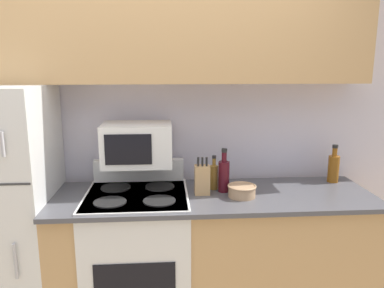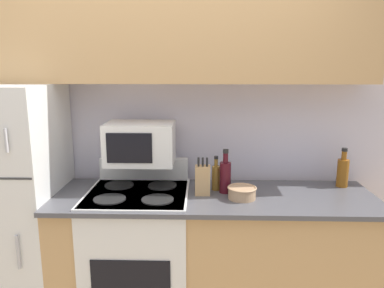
{
  "view_description": "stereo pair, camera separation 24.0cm",
  "coord_description": "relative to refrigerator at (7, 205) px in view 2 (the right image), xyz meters",
  "views": [
    {
      "loc": [
        0.04,
        -2.06,
        1.78
      ],
      "look_at": [
        0.21,
        0.29,
        1.28
      ],
      "focal_mm": 35.0,
      "sensor_mm": 36.0,
      "label": 1
    },
    {
      "loc": [
        0.28,
        -2.07,
        1.78
      ],
      "look_at": [
        0.21,
        0.29,
        1.28
      ],
      "focal_mm": 35.0,
      "sensor_mm": 36.0,
      "label": 2
    }
  ],
  "objects": [
    {
      "name": "wall_back",
      "position": [
        1.07,
        0.38,
        0.45
      ],
      "size": [
        8.0,
        0.05,
        2.55
      ],
      "color": "silver",
      "rests_on": "ground_plane"
    },
    {
      "name": "lower_cabinets",
      "position": [
        1.43,
        -0.02,
        -0.36
      ],
      "size": [
        2.14,
        0.68,
        0.93
      ],
      "color": "tan",
      "rests_on": "ground_plane"
    },
    {
      "name": "refrigerator",
      "position": [
        0.0,
        0.0,
        0.0
      ],
      "size": [
        0.73,
        0.71,
        1.65
      ],
      "color": "white",
      "rests_on": "ground_plane"
    },
    {
      "name": "upper_cabinets",
      "position": [
        1.07,
        0.2,
        1.2
      ],
      "size": [
        2.86,
        0.31,
        0.74
      ],
      "color": "tan",
      "rests_on": "refrigerator"
    },
    {
      "name": "stove",
      "position": [
        0.92,
        -0.03,
        -0.34
      ],
      "size": [
        0.68,
        0.66,
        1.1
      ],
      "color": "white",
      "rests_on": "ground_plane"
    },
    {
      "name": "microwave",
      "position": [
        0.92,
        0.11,
        0.42
      ],
      "size": [
        0.47,
        0.33,
        0.28
      ],
      "color": "white",
      "rests_on": "stove"
    },
    {
      "name": "knife_block",
      "position": [
        1.35,
        -0.03,
        0.2
      ],
      "size": [
        0.1,
        0.08,
        0.26
      ],
      "color": "tan",
      "rests_on": "lower_cabinets"
    },
    {
      "name": "bowl",
      "position": [
        1.61,
        -0.1,
        0.14
      ],
      "size": [
        0.19,
        0.19,
        0.08
      ],
      "color": "tan",
      "rests_on": "lower_cabinets"
    },
    {
      "name": "bottle_vinegar",
      "position": [
        1.44,
        0.07,
        0.19
      ],
      "size": [
        0.06,
        0.06,
        0.24
      ],
      "color": "olive",
      "rests_on": "lower_cabinets"
    },
    {
      "name": "bottle_wine_red",
      "position": [
        1.5,
        0.01,
        0.22
      ],
      "size": [
        0.08,
        0.08,
        0.3
      ],
      "color": "#470F19",
      "rests_on": "lower_cabinets"
    },
    {
      "name": "bottle_whiskey",
      "position": [
        2.34,
        0.17,
        0.21
      ],
      "size": [
        0.08,
        0.08,
        0.28
      ],
      "color": "brown",
      "rests_on": "lower_cabinets"
    }
  ]
}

